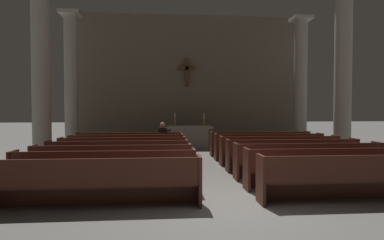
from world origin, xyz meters
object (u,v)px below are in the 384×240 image
Objects in this scene: pew_right_row_5 at (279,150)px; column_left_second at (41,73)px; pew_right_row_3 at (308,161)px; candlestick_left at (175,122)px; pew_left_row_6 at (127,148)px; pew_right_row_6 at (269,146)px; altar at (189,136)px; pew_left_row_4 at (119,157)px; pew_left_row_1 at (95,183)px; pew_left_row_5 at (123,152)px; pew_left_row_3 at (113,163)px; column_right_second at (343,76)px; column_left_third at (71,82)px; pew_right_row_2 at (329,168)px; pew_right_row_4 at (292,155)px; lone_worshipper at (163,139)px; pew_left_row_7 at (130,144)px; pew_right_row_1 at (357,178)px; pew_left_row_2 at (105,171)px; pew_right_row_7 at (260,143)px; candlestick_right at (204,122)px; column_right_third at (300,83)px.

pew_right_row_5 is 0.62× the size of column_left_second.
pew_right_row_3 is 6.27× the size of candlestick_left.
pew_right_row_6 is at bearing 0.00° from pew_left_row_6.
altar reaches higher than pew_left_row_6.
pew_left_row_4 is at bearing 167.67° from pew_right_row_3.
pew_left_row_1 is 6.27× the size of candlestick_left.
pew_right_row_6 is at bearing -53.02° from candlestick_left.
pew_right_row_6 is (5.06, 5.53, 0.00)m from pew_left_row_1.
pew_left_row_4 is at bearing -90.00° from pew_left_row_5.
pew_left_row_3 is at bearing -51.27° from column_left_second.
column_right_second is 2.88× the size of altar.
pew_left_row_5 is 6.72m from column_left_third.
column_left_second is at bearing -144.79° from altar.
pew_right_row_2 is 9.73m from column_left_second.
lone_worshipper is at bearing 138.71° from pew_right_row_4.
pew_left_row_7 is at bearing -128.47° from altar.
pew_left_row_3 is 1.11m from pew_left_row_4.
column_left_second reaches higher than pew_left_row_7.
pew_right_row_1 is (5.06, -5.53, 0.00)m from pew_left_row_6.
pew_left_row_1 and pew_left_row_2 have the same top height.
pew_left_row_3 and pew_right_row_6 have the same top height.
pew_right_row_7 is (5.06, 5.53, 0.00)m from pew_left_row_2.
pew_left_row_6 and pew_right_row_4 have the same top height.
pew_right_row_3 is at bearing -41.15° from pew_left_row_7.
pew_right_row_1 is 6.27× the size of candlestick_right.
pew_right_row_3 is 1.00× the size of pew_right_row_7.
pew_right_row_2 is 9.07m from altar.
pew_right_row_2 is at bearing -41.15° from pew_left_row_6.
pew_right_row_1 is at bearing -12.33° from pew_left_row_2.
pew_left_row_2 is at bearing -138.85° from pew_right_row_6.
pew_left_row_6 is 1.00× the size of pew_right_row_5.
pew_right_row_2 and pew_right_row_5 have the same top height.
pew_left_row_7 is at bearing 90.00° from pew_left_row_1.
column_left_third is 1.00× the size of column_right_third.
column_left_third is 11.02m from column_right_third.
column_left_third is (-8.04, 6.54, 2.61)m from pew_right_row_4.
altar reaches higher than pew_right_row_4.
column_right_third reaches higher than altar.
pew_left_row_2 is at bearing -167.67° from pew_right_row_3.
column_left_third is at bearing 90.00° from column_left_second.
altar is at bearing 144.79° from column_right_second.
pew_left_row_4 is 1.00× the size of pew_left_row_5.
pew_right_row_6 is at bearing 90.00° from pew_right_row_2.
pew_left_row_5 is 5.74m from candlestick_left.
candlestick_left reaches higher than pew_left_row_3.
pew_right_row_6 is 0.62× the size of column_left_second.
pew_left_row_1 is at bearing -132.47° from pew_right_row_6.
column_right_second reaches higher than candlestick_right.
pew_left_row_6 is at bearing -137.26° from lone_worshipper.
lone_worshipper is at bearing 61.17° from pew_left_row_5.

